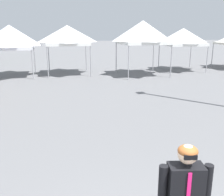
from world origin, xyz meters
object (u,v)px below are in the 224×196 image
Objects in this scene: canopy_tent_right_of_center at (143,32)px; canopy_tent_far_right at (183,37)px; canopy_tent_left_of_center at (10,37)px; canopy_tent_far_left at (67,35)px.

canopy_tent_right_of_center is 3.83m from canopy_tent_far_right.
canopy_tent_left_of_center is 1.00× the size of canopy_tent_far_left.
canopy_tent_left_of_center is at bearing 173.57° from canopy_tent_right_of_center.
canopy_tent_right_of_center is (4.95, -1.30, 0.20)m from canopy_tent_far_left.
canopy_tent_far_left is (3.69, 0.33, 0.09)m from canopy_tent_left_of_center.
canopy_tent_far_left is at bearing 165.23° from canopy_tent_right_of_center.
canopy_tent_right_of_center is 1.16× the size of canopy_tent_far_right.
canopy_tent_left_of_center is 0.92× the size of canopy_tent_right_of_center.
canopy_tent_left_of_center is 8.69m from canopy_tent_right_of_center.
canopy_tent_right_of_center reaches higher than canopy_tent_left_of_center.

